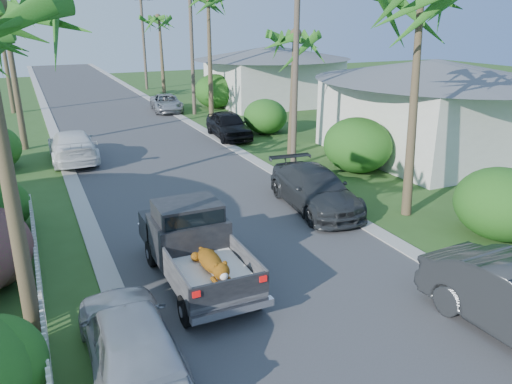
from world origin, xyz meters
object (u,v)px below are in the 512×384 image
parked_car_rf (229,125)px  parked_car_lf (73,146)px  palm_r_d (159,18)px  utility_pole_c (192,50)px  pickup_truck (192,242)px  parked_car_ln (130,338)px  house_right_near (431,112)px  parked_car_rd (167,103)px  palm_r_b (294,35)px  utility_pole_b (296,68)px  utility_pole_d (144,41)px  parked_car_rm (315,189)px  house_right_far (272,77)px

parked_car_rf → parked_car_lf: parked_car_rf is taller
parked_car_lf → palm_r_d: size_ratio=0.65×
parked_car_lf → utility_pole_c: (9.45, 9.63, 3.84)m
pickup_truck → parked_car_ln: pickup_truck is taller
parked_car_ln → house_right_near: 20.43m
parked_car_rf → palm_r_d: palm_r_d is taller
parked_car_rf → parked_car_rd: parked_car_rf is taller
parked_car_lf → palm_r_b: (10.45, -3.37, 5.19)m
parked_car_rf → parked_car_lf: bearing=-166.8°
palm_r_b → utility_pole_b: (-1.00, -2.00, -1.35)m
pickup_truck → utility_pole_d: utility_pole_d is taller
palm_r_b → utility_pole_d: bearing=92.0°
parked_car_rm → house_right_far: house_right_far is taller
parked_car_rd → parked_car_lf: bearing=-117.4°
palm_r_d → utility_pole_b: utility_pole_b is taller
parked_car_rd → parked_car_lf: 14.04m
utility_pole_c → utility_pole_d: same height
parked_car_lf → house_right_near: bearing=160.0°
parked_car_rf → palm_r_d: (1.50, 20.22, 5.97)m
parked_car_rd → parked_car_ln: parked_car_ln is taller
palm_r_b → house_right_near: bearing=-25.1°
utility_pole_b → utility_pole_c: bearing=90.0°
parked_car_ln → utility_pole_c: (10.07, 26.49, 3.87)m
parked_car_rm → palm_r_d: bearing=90.4°
palm_r_d → palm_r_b: bearing=-89.8°
utility_pole_d → utility_pole_b: bearing=-90.0°
parked_car_rm → utility_pole_b: 6.81m
palm_r_d → parked_car_ln: bearing=-105.9°
parked_car_rd → utility_pole_d: 13.71m
palm_r_b → utility_pole_d: size_ratio=0.80×
house_right_near → parked_car_rd: bearing=116.5°
house_right_far → utility_pole_c: size_ratio=1.00×
parked_car_rf → utility_pole_b: utility_pole_b is taller
parked_car_rm → parked_car_rf: parked_car_rf is taller
parked_car_lf → utility_pole_d: size_ratio=0.58×
house_right_near → utility_pole_c: bearing=114.8°
house_right_near → utility_pole_c: utility_pole_c is taller
parked_car_rm → parked_car_lf: (-7.45, 10.60, 0.02)m
palm_r_d → parked_car_rm: bearing=-95.1°
parked_car_lf → house_right_far: size_ratio=0.58×
parked_car_ln → palm_r_d: size_ratio=0.54×
house_right_far → utility_pole_b: 18.71m
parked_car_rf → parked_car_lf: size_ratio=0.86×
parked_car_rm → palm_r_d: (2.90, 32.24, 6.00)m
palm_r_b → utility_pole_d: utility_pole_d is taller
pickup_truck → palm_r_d: 36.76m
pickup_truck → palm_r_d: bearing=76.3°
pickup_truck → parked_car_rm: size_ratio=1.01×
palm_r_d → house_right_far: size_ratio=0.89×
parked_car_ln → palm_r_d: 40.47m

